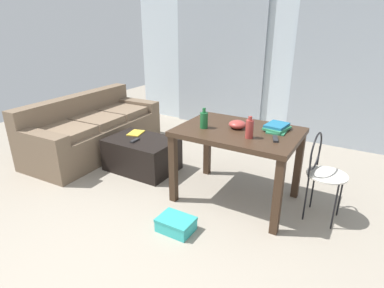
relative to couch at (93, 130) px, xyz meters
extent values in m
plane|color=gray|center=(2.01, -0.23, -0.31)|extent=(9.09, 9.09, 0.00)
cube|color=silver|center=(2.01, 2.06, 0.97)|extent=(5.33, 0.10, 2.56)
cube|color=#99A3AD|center=(0.99, 1.98, 0.84)|extent=(1.60, 0.03, 2.28)
cube|color=#99A3AD|center=(3.04, 1.98, 0.84)|extent=(1.60, 0.03, 2.28)
cube|color=brown|center=(0.04, 0.00, -0.09)|extent=(0.94, 2.04, 0.42)
cube|color=brown|center=(-0.28, -0.01, 0.30)|extent=(0.29, 2.01, 0.36)
cube|color=brown|center=(0.00, 0.90, 0.19)|extent=(0.86, 0.24, 0.14)
cube|color=brown|center=(0.08, -0.90, 0.19)|extent=(0.86, 0.24, 0.14)
cube|color=#7D664F|center=(0.07, 0.54, 0.17)|extent=(0.64, 0.53, 0.10)
cube|color=#7D664F|center=(0.09, 0.00, 0.17)|extent=(0.64, 0.53, 0.10)
cube|color=#7D664F|center=(0.12, -0.53, 0.17)|extent=(0.64, 0.53, 0.10)
cube|color=black|center=(0.99, -0.14, -0.10)|extent=(0.84, 0.58, 0.41)
cube|color=#382619|center=(2.29, -0.18, 0.44)|extent=(1.18, 0.83, 0.05)
cube|color=#382619|center=(1.76, -0.55, 0.06)|extent=(0.07, 0.07, 0.72)
cube|color=#382619|center=(2.83, -0.55, 0.06)|extent=(0.07, 0.07, 0.72)
cube|color=#382619|center=(1.76, 0.18, 0.06)|extent=(0.07, 0.07, 0.72)
cube|color=#382619|center=(2.83, 0.18, 0.06)|extent=(0.07, 0.07, 0.72)
cylinder|color=silver|center=(3.15, -0.09, 0.15)|extent=(0.36, 0.36, 0.02)
cylinder|color=black|center=(3.26, -0.22, -0.08)|extent=(0.02, 0.02, 0.45)
cylinder|color=black|center=(3.28, 0.03, -0.08)|extent=(0.02, 0.02, 0.45)
cylinder|color=black|center=(3.01, -0.21, -0.08)|extent=(0.02, 0.02, 0.45)
cylinder|color=black|center=(3.03, 0.05, -0.08)|extent=(0.02, 0.02, 0.45)
torus|color=black|center=(3.02, -0.08, 0.36)|extent=(0.04, 0.36, 0.36)
cylinder|color=black|center=(3.01, -0.24, 0.26)|extent=(0.02, 0.02, 0.20)
cylinder|color=black|center=(3.03, 0.07, 0.26)|extent=(0.02, 0.02, 0.20)
cylinder|color=#99332D|center=(2.47, -0.35, 0.55)|extent=(0.07, 0.07, 0.17)
cylinder|color=#99332D|center=(2.47, -0.35, 0.66)|extent=(0.04, 0.04, 0.04)
cylinder|color=#195B2D|center=(1.97, -0.31, 0.55)|extent=(0.08, 0.08, 0.16)
cylinder|color=#195B2D|center=(1.97, -0.31, 0.65)|extent=(0.03, 0.03, 0.05)
ellipsoid|color=#9E3833|center=(2.26, -0.15, 0.51)|extent=(0.17, 0.17, 0.08)
cube|color=#2D7F56|center=(2.63, -0.01, 0.48)|extent=(0.19, 0.30, 0.01)
cube|color=#2D7F56|center=(2.62, -0.02, 0.49)|extent=(0.24, 0.28, 0.02)
cube|color=#1E668C|center=(2.61, 0.00, 0.52)|extent=(0.21, 0.25, 0.02)
cube|color=#232326|center=(2.69, -0.28, 0.48)|extent=(0.09, 0.16, 0.02)
cube|color=#9EA0A5|center=(1.90, -0.13, 0.47)|extent=(0.06, 0.05, 0.00)
torus|color=#3372B2|center=(1.85, -0.10, 0.47)|extent=(0.03, 0.03, 0.00)
cube|color=#9EA0A5|center=(1.88, -0.14, 0.47)|extent=(0.04, 0.07, 0.00)
torus|color=#3372B2|center=(1.86, -0.10, 0.47)|extent=(0.03, 0.03, 0.00)
cube|color=#232326|center=(0.98, -0.23, 0.11)|extent=(0.05, 0.14, 0.02)
cube|color=gold|center=(0.80, -0.01, 0.11)|extent=(0.21, 0.26, 0.01)
cube|color=#33B2AD|center=(2.06, -0.97, -0.25)|extent=(0.31, 0.23, 0.10)
cube|color=teal|center=(2.06, -0.97, -0.19)|extent=(0.32, 0.24, 0.02)
camera|label=1|loc=(3.40, -2.93, 1.47)|focal=29.39mm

